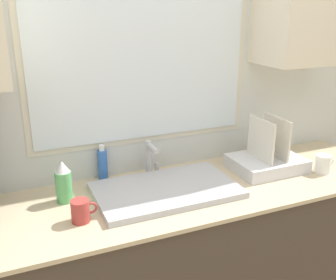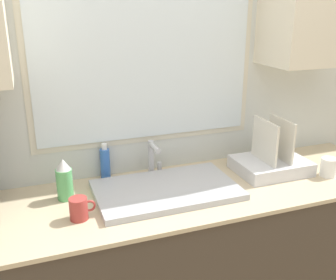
# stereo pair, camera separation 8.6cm
# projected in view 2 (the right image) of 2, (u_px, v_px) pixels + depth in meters

# --- Properties ---
(countertop) EXTENTS (2.48, 0.64, 0.94)m
(countertop) POSITION_uv_depth(u_px,v_px,m) (167.00, 274.00, 2.03)
(countertop) COLOR #42382D
(countertop) RESTS_ON ground_plane
(wall_back) EXTENTS (6.00, 0.38, 2.60)m
(wall_back) POSITION_uv_depth(u_px,v_px,m) (146.00, 88.00, 2.00)
(wall_back) COLOR silver
(wall_back) RESTS_ON ground_plane
(sink_basin) EXTENTS (0.67, 0.41, 0.03)m
(sink_basin) POSITION_uv_depth(u_px,v_px,m) (165.00, 190.00, 1.88)
(sink_basin) COLOR #B2B2B7
(sink_basin) RESTS_ON countertop
(faucet) EXTENTS (0.08, 0.14, 0.19)m
(faucet) POSITION_uv_depth(u_px,v_px,m) (152.00, 156.00, 2.04)
(faucet) COLOR #B7B7BC
(faucet) RESTS_ON countertop
(dish_rack) EXTENTS (0.37, 0.28, 0.29)m
(dish_rack) POSITION_uv_depth(u_px,v_px,m) (271.00, 162.00, 2.10)
(dish_rack) COLOR silver
(dish_rack) RESTS_ON countertop
(spray_bottle) EXTENTS (0.07, 0.07, 0.20)m
(spray_bottle) POSITION_uv_depth(u_px,v_px,m) (64.00, 180.00, 1.79)
(spray_bottle) COLOR #59B266
(spray_bottle) RESTS_ON countertop
(soap_bottle) EXTENTS (0.05, 0.05, 0.19)m
(soap_bottle) POSITION_uv_depth(u_px,v_px,m) (105.00, 163.00, 2.02)
(soap_bottle) COLOR blue
(soap_bottle) RESTS_ON countertop
(mug_near_sink) EXTENTS (0.11, 0.08, 0.10)m
(mug_near_sink) POSITION_uv_depth(u_px,v_px,m) (79.00, 209.00, 1.64)
(mug_near_sink) COLOR #A53833
(mug_near_sink) RESTS_ON countertop
(mug_by_rack) EXTENTS (0.12, 0.08, 0.10)m
(mug_by_rack) POSITION_uv_depth(u_px,v_px,m) (329.00, 167.00, 2.05)
(mug_by_rack) COLOR white
(mug_by_rack) RESTS_ON countertop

